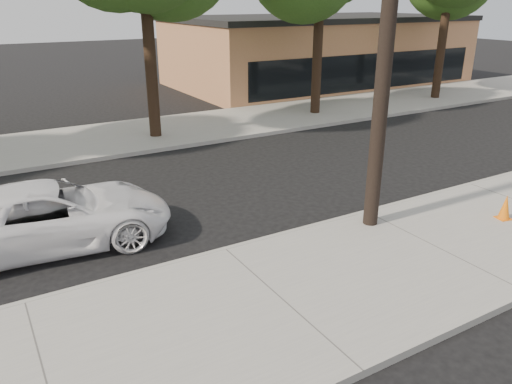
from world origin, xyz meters
TOP-DOWN VIEW (x-y plane):
  - ground at (0.00, 0.00)m, footprint 120.00×120.00m
  - near_sidewalk at (0.00, -4.30)m, footprint 90.00×4.40m
  - far_sidewalk at (0.00, 8.50)m, footprint 90.00×5.00m
  - curb_near at (0.00, -2.10)m, footprint 90.00×0.12m
  - building_main at (16.00, 16.00)m, footprint 18.00×10.00m
  - utility_pole at (3.60, -2.70)m, footprint 1.40×0.34m
  - police_cruiser at (-3.08, 0.23)m, footprint 5.41×2.93m
  - traffic_cone at (6.60, -4.15)m, footprint 0.38×0.38m

SIDE VIEW (x-z plane):
  - ground at x=0.00m, z-range 0.00..0.00m
  - near_sidewalk at x=0.00m, z-range 0.00..0.15m
  - far_sidewalk at x=0.00m, z-range 0.00..0.15m
  - curb_near at x=0.00m, z-range -0.01..0.15m
  - traffic_cone at x=6.60m, z-range 0.14..0.76m
  - police_cruiser at x=-3.08m, z-range 0.00..1.44m
  - building_main at x=16.00m, z-range 0.00..4.00m
  - utility_pole at x=3.60m, z-range 0.20..9.20m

